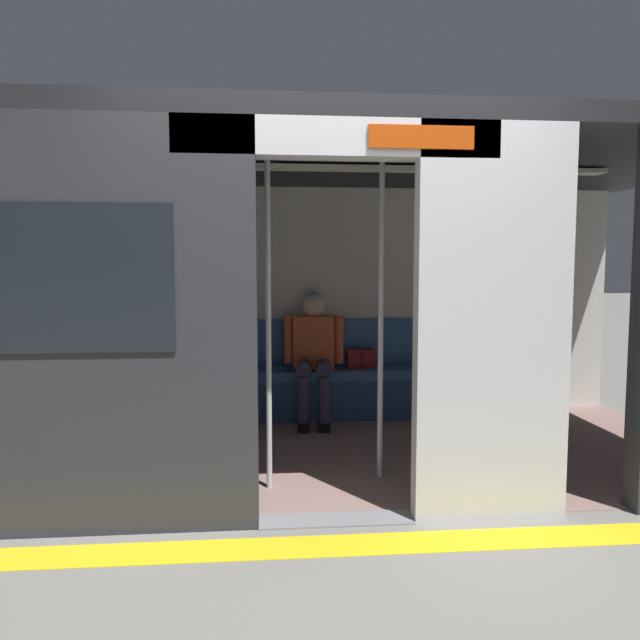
# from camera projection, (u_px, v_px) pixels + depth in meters

# --- Properties ---
(ground_plane) EXTENTS (60.00, 60.00, 0.00)m
(ground_plane) POSITION_uv_depth(u_px,v_px,m) (336.00, 521.00, 3.30)
(ground_plane) COLOR gray
(platform_edge_strip) EXTENTS (8.00, 0.24, 0.01)m
(platform_edge_strip) POSITION_uv_depth(u_px,v_px,m) (343.00, 545.00, 3.01)
(platform_edge_strip) COLOR yellow
(platform_edge_strip) RESTS_ON ground_plane
(train_car) EXTENTS (6.40, 2.79, 2.31)m
(train_car) POSITION_uv_depth(u_px,v_px,m) (311.00, 253.00, 4.37)
(train_car) COLOR silver
(train_car) RESTS_ON ground_plane
(bench_seat) EXTENTS (2.61, 0.44, 0.47)m
(bench_seat) POSITION_uv_depth(u_px,v_px,m) (309.00, 381.00, 5.53)
(bench_seat) COLOR #38609E
(bench_seat) RESTS_ON ground_plane
(person_seated) EXTENTS (0.55, 0.69, 1.20)m
(person_seated) POSITION_uv_depth(u_px,v_px,m) (314.00, 347.00, 5.46)
(person_seated) COLOR #CC5933
(person_seated) RESTS_ON ground_plane
(handbag) EXTENTS (0.26, 0.15, 0.17)m
(handbag) POSITION_uv_depth(u_px,v_px,m) (361.00, 358.00, 5.64)
(handbag) COLOR maroon
(handbag) RESTS_ON bench_seat
(book) EXTENTS (0.24, 0.27, 0.03)m
(book) POSITION_uv_depth(u_px,v_px,m) (275.00, 368.00, 5.51)
(book) COLOR #26598C
(book) RESTS_ON bench_seat
(grab_pole_door) EXTENTS (0.04, 0.04, 2.17)m
(grab_pole_door) POSITION_uv_depth(u_px,v_px,m) (268.00, 320.00, 3.70)
(grab_pole_door) COLOR silver
(grab_pole_door) RESTS_ON ground_plane
(grab_pole_far) EXTENTS (0.04, 0.04, 2.17)m
(grab_pole_far) POSITION_uv_depth(u_px,v_px,m) (381.00, 318.00, 3.91)
(grab_pole_far) COLOR silver
(grab_pole_far) RESTS_ON ground_plane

